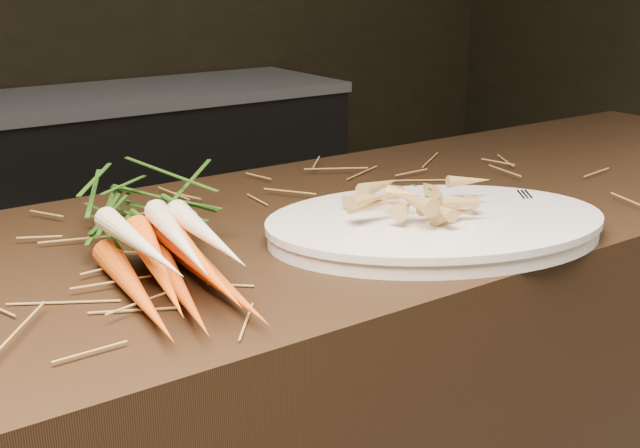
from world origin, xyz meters
The scene contains 7 objects.
main_counter centered at (0.00, 0.30, 0.45)m, with size 2.40×0.70×0.90m, color black.
back_counter centered at (0.30, 2.18, 0.42)m, with size 1.82×0.62×0.84m.
straw_bedding centered at (0.00, 0.30, 0.91)m, with size 1.40×0.60×0.02m, color olive, non-canonical shape.
root_veg_bunch centered at (-0.35, 0.28, 0.95)m, with size 0.26×0.58×0.10m.
serving_platter centered at (0.04, 0.13, 0.91)m, with size 0.51×0.34×0.03m, color white, non-canonical shape.
roasted_veg_heap centered at (0.04, 0.13, 0.96)m, with size 0.25×0.18×0.06m, color #A27E39, non-canonical shape.
serving_fork centered at (0.21, 0.04, 0.93)m, with size 0.02×0.19×0.00m, color silver.
Camera 1 is at (-0.76, -0.71, 1.30)m, focal length 45.00 mm.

